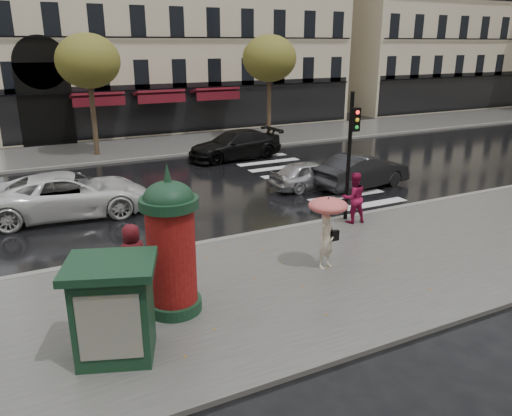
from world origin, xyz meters
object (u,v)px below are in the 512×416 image
car_white (70,195)px  morris_column (171,243)px  newsstand (114,309)px  car_darkgrey (362,171)px  traffic_light (351,144)px  car_black (235,145)px  woman_red (354,198)px  man_burgundy (133,256)px  car_silver (310,174)px  woman_umbrella (327,221)px

car_white → morris_column: bearing=-166.6°
newsstand → car_darkgrey: bearing=32.9°
traffic_light → newsstand: traffic_light is taller
morris_column → traffic_light: size_ratio=0.79×
morris_column → car_darkgrey: (10.80, 6.79, -1.06)m
newsstand → car_black: 18.61m
woman_red → man_burgundy: woman_red is taller
woman_red → man_burgundy: bearing=19.9°
car_silver → car_darkgrey: (2.11, -0.92, 0.12)m
man_burgundy → traffic_light: traffic_light is taller
man_burgundy → traffic_light: (8.02, 1.79, 1.85)m
traffic_light → car_darkgrey: (3.34, 3.44, -2.08)m
car_black → morris_column: bearing=-34.9°
woman_umbrella → morris_column: bearing=-175.5°
car_silver → car_black: car_black is taller
newsstand → car_darkgrey: newsstand is taller
woman_red → morris_column: (-7.46, -3.04, 0.80)m
car_silver → car_darkgrey: size_ratio=0.81×
car_silver → car_white: size_ratio=0.64×
traffic_light → car_white: (-8.67, 5.26, -2.03)m
car_silver → woman_umbrella: bearing=149.0°
car_black → traffic_light: bearing=-9.3°
woman_red → car_black: (0.73, 11.57, -0.24)m
man_burgundy → car_darkgrey: bearing=-169.2°
woman_umbrella → man_burgundy: woman_umbrella is taller
morris_column → car_darkgrey: 12.80m
newsstand → man_burgundy: bearing=69.9°
car_darkgrey → car_black: (-2.61, 7.82, 0.02)m
man_burgundy → traffic_light: 8.42m
man_burgundy → newsstand: 2.98m
morris_column → newsstand: morris_column is taller
woman_umbrella → car_silver: bearing=60.3°
traffic_light → newsstand: size_ratio=2.14×
traffic_light → car_silver: size_ratio=1.21×
morris_column → traffic_light: traffic_light is taller
woman_umbrella → morris_column: morris_column is taller
car_darkgrey → car_black: bearing=11.2°
woman_red → car_black: bearing=-84.1°
man_burgundy → car_darkgrey: size_ratio=0.38×
car_silver → car_white: 9.95m
car_white → woman_red: bearing=-117.3°
woman_red → car_silver: bearing=-95.3°
morris_column → traffic_light: (7.46, 3.35, 1.01)m
morris_column → car_black: 16.78m
woman_umbrella → car_silver: size_ratio=0.56×
car_darkgrey → car_black: size_ratio=0.85×
newsstand → car_white: 9.85m
woman_red → car_silver: 4.85m
man_burgundy → newsstand: newsstand is taller
car_white → car_silver: bearing=-89.8°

